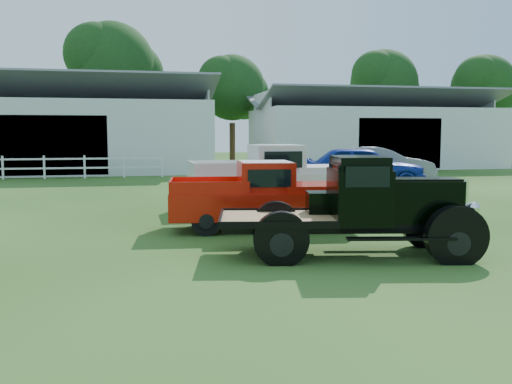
{
  "coord_description": "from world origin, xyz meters",
  "views": [
    {
      "loc": [
        -2.35,
        -10.92,
        2.32
      ],
      "look_at": [
        0.2,
        1.2,
        1.05
      ],
      "focal_mm": 40.0,
      "sensor_mm": 36.0,
      "label": 1
    }
  ],
  "objects": [
    {
      "name": "tree_d",
      "position": [
        18.0,
        34.0,
        5.0
      ],
      "size": [
        6.0,
        6.0,
        10.0
      ],
      "primitive_type": null,
      "color": "black",
      "rests_on": "ground"
    },
    {
      "name": "misc_car_grey",
      "position": [
        9.05,
        14.56,
        0.84
      ],
      "size": [
        5.39,
        2.93,
        1.68
      ],
      "primitive_type": "imported",
      "rotation": [
        0.0,
        0.0,
        1.33
      ],
      "color": "slate",
      "rests_on": "ground"
    },
    {
      "name": "tree_e",
      "position": [
        26.0,
        32.0,
        4.75
      ],
      "size": [
        5.7,
        5.7,
        9.5
      ],
      "primitive_type": null,
      "color": "black",
      "rests_on": "ground"
    },
    {
      "name": "misc_car_blue",
      "position": [
        7.27,
        12.3,
        0.9
      ],
      "size": [
        5.68,
        3.59,
        1.8
      ],
      "primitive_type": "imported",
      "rotation": [
        0.0,
        0.0,
        1.27
      ],
      "color": "navy",
      "rests_on": "ground"
    },
    {
      "name": "tree_b",
      "position": [
        -4.0,
        34.0,
        5.75
      ],
      "size": [
        6.9,
        6.9,
        11.5
      ],
      "primitive_type": null,
      "color": "black",
      "rests_on": "ground"
    },
    {
      "name": "ground",
      "position": [
        0.0,
        0.0,
        0.0
      ],
      "size": [
        120.0,
        120.0,
        0.0
      ],
      "primitive_type": "plane",
      "color": "#1A3D0E"
    },
    {
      "name": "tree_c",
      "position": [
        5.0,
        33.0,
        4.5
      ],
      "size": [
        5.4,
        5.4,
        9.0
      ],
      "primitive_type": null,
      "color": "black",
      "rests_on": "ground"
    },
    {
      "name": "white_pickup",
      "position": [
        1.76,
        6.12,
        0.97
      ],
      "size": [
        5.29,
        2.07,
        1.94
      ],
      "primitive_type": null,
      "rotation": [
        0.0,
        0.0,
        0.0
      ],
      "color": "silver",
      "rests_on": "ground"
    },
    {
      "name": "red_pickup",
      "position": [
        0.6,
        2.47,
        0.84
      ],
      "size": [
        4.75,
        2.2,
        1.68
      ],
      "primitive_type": null,
      "rotation": [
        0.0,
        0.0,
        -0.1
      ],
      "color": "red",
      "rests_on": "ground"
    },
    {
      "name": "vintage_flatbed",
      "position": [
        1.67,
        -0.8,
        0.95
      ],
      "size": [
        5.05,
        2.73,
        1.9
      ],
      "primitive_type": null,
      "rotation": [
        0.0,
        0.0,
        -0.18
      ],
      "color": "black",
      "rests_on": "ground"
    },
    {
      "name": "shed_left",
      "position": [
        -7.0,
        26.0,
        2.8
      ],
      "size": [
        18.8,
        10.2,
        5.6
      ],
      "primitive_type": null,
      "color": "silver",
      "rests_on": "ground"
    },
    {
      "name": "fence_rail",
      "position": [
        -8.0,
        20.0,
        0.6
      ],
      "size": [
        14.2,
        0.16,
        1.2
      ],
      "primitive_type": null,
      "color": "white",
      "rests_on": "ground"
    },
    {
      "name": "shed_right",
      "position": [
        14.0,
        27.0,
        2.6
      ],
      "size": [
        16.8,
        9.2,
        5.2
      ],
      "primitive_type": null,
      "color": "silver",
      "rests_on": "ground"
    }
  ]
}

